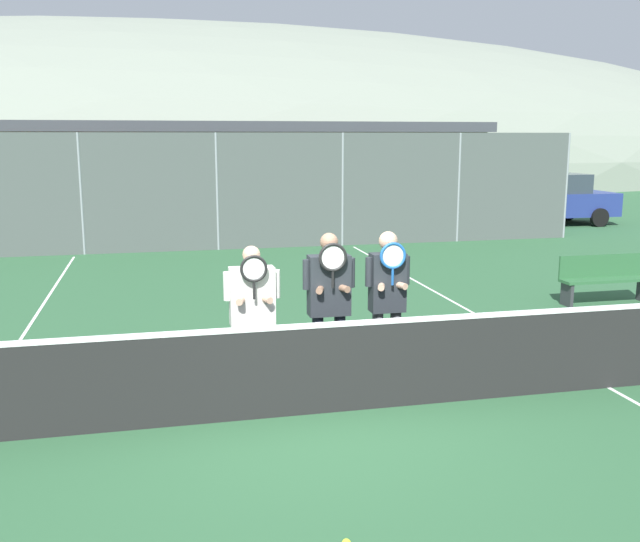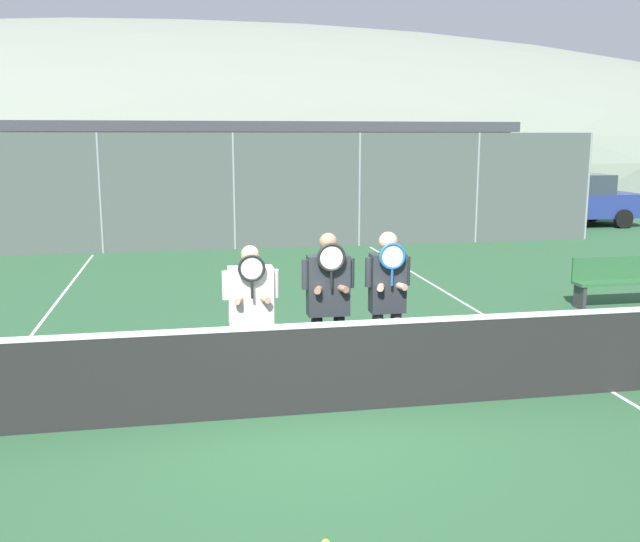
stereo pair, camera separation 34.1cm
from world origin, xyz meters
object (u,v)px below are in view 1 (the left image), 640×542
at_px(player_leftmost, 252,308).
at_px(player_center_left, 329,297).
at_px(car_left_of_center, 216,205).
at_px(player_center_right, 387,295).
at_px(bench_courtside, 605,277).
at_px(car_center, 388,200).
at_px(car_right_of_center, 543,199).
at_px(car_far_left, 31,207).

bearing_deg(player_leftmost, player_center_left, 1.88).
bearing_deg(car_left_of_center, player_center_right, -86.35).
bearing_deg(player_leftmost, car_left_of_center, 86.82).
bearing_deg(bench_courtside, car_left_of_center, 119.77).
xyz_separation_m(player_center_left, car_center, (5.12, 13.29, -0.14)).
bearing_deg(car_right_of_center, player_center_left, -127.99).
bearing_deg(player_center_left, car_center, 68.94).
relative_size(player_center_left, car_left_of_center, 0.41).
height_order(car_center, car_right_of_center, car_center).
height_order(player_center_right, car_far_left, car_far_left).
relative_size(player_center_left, car_far_left, 0.43).
bearing_deg(player_center_left, car_right_of_center, 52.01).
height_order(player_leftmost, car_right_of_center, player_leftmost).
bearing_deg(player_center_left, player_leftmost, -178.12).
xyz_separation_m(player_center_right, car_right_of_center, (9.83, 13.46, -0.21)).
bearing_deg(player_leftmost, car_far_left, 108.01).
bearing_deg(car_left_of_center, car_center, -0.30).
xyz_separation_m(player_leftmost, car_right_of_center, (11.42, 13.51, -0.15)).
bearing_deg(car_far_left, bench_courtside, -43.47).
height_order(player_center_left, car_center, car_center).
bearing_deg(player_center_right, car_right_of_center, 53.86).
xyz_separation_m(car_far_left, bench_courtside, (11.00, -10.43, -0.46)).
bearing_deg(car_right_of_center, player_leftmost, -130.19).
relative_size(car_far_left, car_right_of_center, 0.90).
xyz_separation_m(car_far_left, car_right_of_center, (15.82, -0.02, -0.06)).
relative_size(player_center_right, car_right_of_center, 0.38).
height_order(player_center_right, car_left_of_center, player_center_right).
distance_m(player_leftmost, bench_courtside, 7.32).
distance_m(player_center_left, bench_courtside, 6.52).
distance_m(car_far_left, car_right_of_center, 15.82).
xyz_separation_m(car_left_of_center, bench_courtside, (5.86, -10.24, -0.44)).
bearing_deg(car_left_of_center, player_center_left, -89.39).
distance_m(car_right_of_center, bench_courtside, 11.47).
xyz_separation_m(car_far_left, car_center, (10.40, -0.21, 0.01)).
distance_m(car_left_of_center, car_center, 5.26).
xyz_separation_m(player_leftmost, bench_courtside, (6.60, 3.11, -0.55)).
distance_m(player_center_right, bench_courtside, 5.90).
relative_size(car_far_left, car_left_of_center, 0.96).
bearing_deg(bench_courtside, player_center_left, -151.71).
relative_size(player_leftmost, car_right_of_center, 0.36).
height_order(car_left_of_center, bench_courtside, car_left_of_center).
bearing_deg(car_far_left, car_right_of_center, -0.08).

